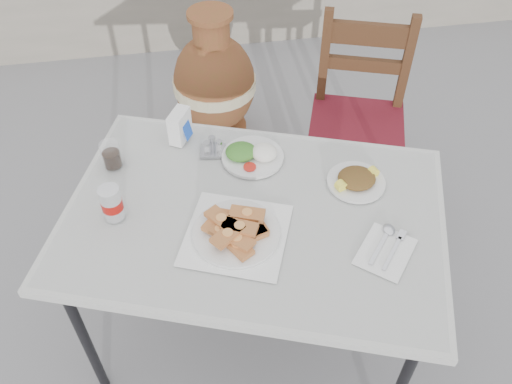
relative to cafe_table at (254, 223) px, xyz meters
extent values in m
plane|color=slate|center=(-0.06, -0.02, -0.72)|extent=(80.00, 80.00, 0.00)
cylinder|color=black|center=(-0.64, -0.14, -0.36)|extent=(0.04, 0.04, 0.73)
cylinder|color=black|center=(-0.41, 0.51, -0.36)|extent=(0.04, 0.04, 0.73)
cylinder|color=black|center=(0.64, 0.14, -0.36)|extent=(0.04, 0.04, 0.73)
cube|color=white|center=(0.00, 0.00, 0.03)|extent=(1.49, 1.24, 0.03)
cube|color=white|center=(0.00, 0.00, 0.05)|extent=(1.44, 1.19, 0.01)
cube|color=white|center=(-0.07, -0.09, 0.06)|extent=(0.42, 0.42, 0.00)
cylinder|color=silver|center=(-0.07, -0.09, 0.06)|extent=(0.28, 0.28, 0.01)
cylinder|color=silver|center=(-0.07, -0.09, 0.06)|extent=(0.29, 0.29, 0.01)
cylinder|color=silver|center=(0.04, 0.27, 0.06)|extent=(0.23, 0.23, 0.01)
ellipsoid|color=white|center=(0.08, 0.26, 0.09)|extent=(0.09, 0.09, 0.05)
ellipsoid|color=#27601B|center=(0.00, 0.28, 0.08)|extent=(0.12, 0.10, 0.05)
cylinder|color=red|center=(0.02, 0.20, 0.07)|extent=(0.05, 0.05, 0.01)
cylinder|color=silver|center=(0.38, 0.08, 0.06)|extent=(0.21, 0.21, 0.01)
ellipsoid|color=#185B16|center=(0.38, 0.08, 0.08)|extent=(0.14, 0.12, 0.04)
cylinder|color=yellow|center=(0.31, 0.05, 0.08)|extent=(0.05, 0.04, 0.04)
cylinder|color=yellow|center=(0.45, 0.09, 0.08)|extent=(0.05, 0.04, 0.04)
cylinder|color=white|center=(-0.46, 0.06, 0.12)|extent=(0.07, 0.07, 0.13)
cylinder|color=#B7120D|center=(-0.46, 0.06, 0.11)|extent=(0.07, 0.07, 0.04)
cylinder|color=#AFB0B6|center=(-0.46, 0.06, 0.18)|extent=(0.06, 0.06, 0.00)
cylinder|color=white|center=(-0.47, 0.31, 0.10)|extent=(0.07, 0.07, 0.10)
cylinder|color=black|center=(-0.47, 0.31, 0.08)|extent=(0.06, 0.06, 0.06)
cube|color=white|center=(-0.21, 0.42, 0.12)|extent=(0.10, 0.12, 0.12)
cube|color=blue|center=(-0.19, 0.41, 0.11)|extent=(0.04, 0.05, 0.07)
cube|color=#AFB0B6|center=(-0.10, 0.32, 0.06)|extent=(0.10, 0.09, 0.01)
cylinder|color=white|center=(-0.12, 0.30, 0.09)|extent=(0.02, 0.02, 0.06)
cylinder|color=white|center=(-0.08, 0.30, 0.09)|extent=(0.02, 0.02, 0.06)
cylinder|color=#AFB0B6|center=(-0.10, 0.34, 0.09)|extent=(0.03, 0.03, 0.05)
cube|color=white|center=(0.38, -0.24, 0.06)|extent=(0.24, 0.24, 0.00)
cube|color=#AFB0B6|center=(0.37, -0.22, 0.06)|extent=(0.11, 0.12, 0.00)
ellipsoid|color=#AFB0B6|center=(0.42, -0.16, 0.06)|extent=(0.04, 0.05, 0.01)
cube|color=#AFB0B6|center=(0.40, -0.25, 0.06)|extent=(0.10, 0.12, 0.00)
cube|color=#AFB0B6|center=(0.45, -0.18, 0.06)|extent=(0.05, 0.05, 0.00)
cube|color=#39210F|center=(0.37, 0.57, -0.49)|extent=(0.05, 0.05, 0.47)
cube|color=#39210F|center=(0.72, 0.45, -0.49)|extent=(0.05, 0.05, 0.47)
cube|color=#39210F|center=(0.49, 0.93, -0.49)|extent=(0.05, 0.05, 0.47)
cube|color=#39210F|center=(0.85, 0.80, -0.49)|extent=(0.05, 0.05, 0.47)
cube|color=maroon|center=(0.61, 0.69, -0.22)|extent=(0.56, 0.56, 0.05)
cube|color=#39210F|center=(0.49, 0.93, 0.01)|extent=(0.05, 0.05, 0.52)
cube|color=#39210F|center=(0.85, 0.80, 0.01)|extent=(0.05, 0.05, 0.52)
cube|color=#39210F|center=(0.67, 0.86, 0.17)|extent=(0.41, 0.17, 0.10)
cube|color=#39210F|center=(0.67, 0.86, 0.01)|extent=(0.41, 0.17, 0.06)
cylinder|color=brown|center=(0.00, 1.34, -0.68)|extent=(0.35, 0.35, 0.09)
ellipsoid|color=brown|center=(0.00, 1.34, -0.34)|extent=(0.46, 0.46, 0.57)
cylinder|color=beige|center=(0.00, 1.34, -0.34)|extent=(0.46, 0.46, 0.07)
cylinder|color=brown|center=(0.00, 1.34, -0.02)|extent=(0.20, 0.20, 0.17)
cylinder|color=brown|center=(0.00, 1.34, 0.07)|extent=(0.24, 0.24, 0.03)
camera|label=1|loc=(-0.20, -1.20, 1.41)|focal=38.00mm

